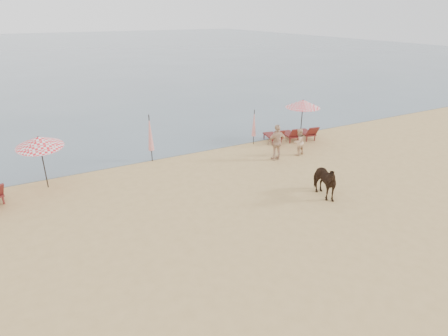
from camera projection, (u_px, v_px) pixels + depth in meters
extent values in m
plane|color=tan|center=(295.00, 250.00, 12.42)|extent=(120.00, 120.00, 0.00)
cube|color=#51606B|center=(52.00, 49.00, 77.31)|extent=(160.00, 140.00, 0.06)
cube|color=#5B1D15|center=(272.00, 136.00, 22.59)|extent=(0.93, 1.54, 0.08)
cube|color=#5B1D15|center=(278.00, 135.00, 21.80)|extent=(0.75, 0.59, 0.63)
cube|color=#5B1D15|center=(289.00, 134.00, 22.90)|extent=(0.93, 1.54, 0.08)
cube|color=#5B1D15|center=(296.00, 133.00, 22.11)|extent=(0.75, 0.59, 0.63)
cube|color=#5B1D15|center=(306.00, 133.00, 23.21)|extent=(0.93, 1.54, 0.08)
cube|color=#5B1D15|center=(313.00, 132.00, 22.42)|extent=(0.75, 0.59, 0.63)
cylinder|color=black|center=(44.00, 164.00, 16.42)|extent=(0.05, 0.05, 2.21)
cone|color=red|center=(39.00, 142.00, 16.02)|extent=(1.95, 1.99, 0.66)
sphere|color=black|center=(38.00, 137.00, 15.94)|extent=(0.08, 0.08, 0.08)
cylinder|color=black|center=(301.00, 122.00, 22.53)|extent=(0.05, 0.05, 2.32)
cone|color=red|center=(303.00, 104.00, 22.10)|extent=(2.06, 2.06, 0.46)
sphere|color=black|center=(303.00, 100.00, 22.02)|extent=(0.08, 0.08, 0.08)
cylinder|color=black|center=(151.00, 138.00, 19.30)|extent=(0.05, 0.05, 2.51)
cone|color=red|center=(150.00, 133.00, 19.19)|extent=(0.31, 0.31, 1.88)
cylinder|color=black|center=(254.00, 127.00, 21.88)|extent=(0.05, 0.05, 2.10)
cone|color=red|center=(254.00, 123.00, 21.78)|extent=(0.26, 0.26, 1.57)
imported|color=black|center=(323.00, 180.00, 15.71)|extent=(1.08, 1.89, 1.51)
imported|color=#D7AE86|center=(299.00, 142.00, 20.36)|extent=(0.80, 0.66, 1.48)
imported|color=tan|center=(277.00, 142.00, 19.59)|extent=(1.17, 0.58, 1.93)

